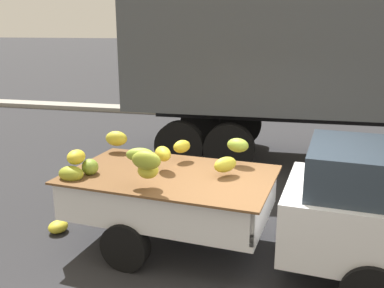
% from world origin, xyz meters
% --- Properties ---
extents(ground, '(220.00, 220.00, 0.00)m').
position_xyz_m(ground, '(0.00, 0.00, 0.00)').
color(ground, '#28282B').
extents(curb_strip, '(80.00, 0.80, 0.16)m').
position_xyz_m(curb_strip, '(0.00, 9.71, 0.08)').
color(curb_strip, gray).
rests_on(curb_strip, ground).
extents(pickup_truck, '(5.08, 2.17, 1.70)m').
position_xyz_m(pickup_truck, '(0.64, 0.15, 0.88)').
color(pickup_truck, white).
rests_on(pickup_truck, ground).
extents(fallen_banana_bunch_near_tailgate, '(0.33, 0.37, 0.18)m').
position_xyz_m(fallen_banana_bunch_near_tailgate, '(-3.07, 0.30, 0.09)').
color(fallen_banana_bunch_near_tailgate, gold).
rests_on(fallen_banana_bunch_near_tailgate, ground).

